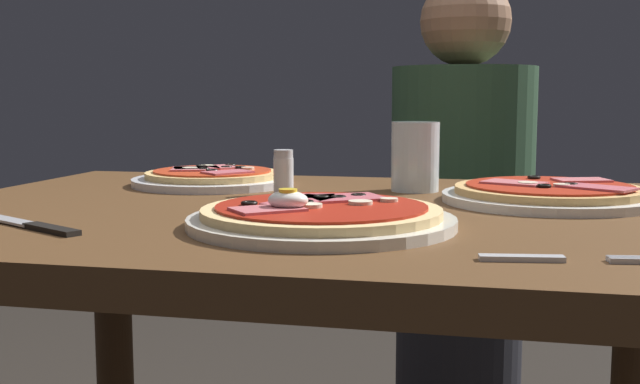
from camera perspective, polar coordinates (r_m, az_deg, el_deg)
name	(u,v)px	position (r m, az deg, el deg)	size (l,w,h in m)	color
dining_table	(312,307)	(1.05, -0.59, -8.48)	(1.06, 0.78, 0.77)	brown
pizza_foreground	(321,216)	(0.86, 0.05, -1.80)	(0.30, 0.30, 0.05)	silver
pizza_across_left	(549,194)	(1.11, 16.51, -0.13)	(0.29, 0.29, 0.03)	white
pizza_across_right	(213,178)	(1.29, -7.92, 1.04)	(0.26, 0.26, 0.03)	white
water_glass_near	(415,161)	(1.20, 7.02, 2.27)	(0.07, 0.07, 0.11)	silver
fork	(554,259)	(0.72, 16.87, -4.72)	(0.16, 0.04, 0.00)	silver
knife	(33,225)	(0.92, -20.40, -2.31)	(0.18, 0.11, 0.01)	silver
salt_shaker	(283,173)	(1.15, -2.71, 1.43)	(0.03, 0.03, 0.07)	white
diner_person	(460,252)	(1.80, 10.29, -4.39)	(0.32, 0.32, 1.18)	black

